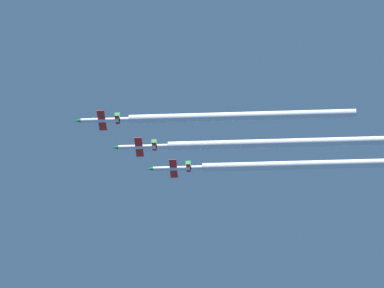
# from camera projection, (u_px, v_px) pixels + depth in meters

# --- Properties ---
(jet_lead) EXTENTS (8.05, 11.72, 2.82)m
(jet_lead) POSITION_uv_depth(u_px,v_px,m) (99.00, 120.00, 335.20)
(jet_lead) COLOR silver
(jet_second_echelon) EXTENTS (8.05, 11.72, 2.82)m
(jet_second_echelon) POSITION_uv_depth(u_px,v_px,m) (136.00, 147.00, 341.47)
(jet_second_echelon) COLOR silver
(jet_third_echelon) EXTENTS (8.05, 11.72, 2.82)m
(jet_third_echelon) POSITION_uv_depth(u_px,v_px,m) (170.00, 168.00, 347.56)
(jet_third_echelon) COLOR silver
(smoke_trail_lead) EXTENTS (2.20, 58.57, 2.20)m
(smoke_trail_lead) POSITION_uv_depth(u_px,v_px,m) (238.00, 116.00, 333.96)
(smoke_trail_lead) COLOR white
(smoke_trail_second_echelon) EXTENTS (2.20, 73.41, 2.20)m
(smoke_trail_second_echelon) POSITION_uv_depth(u_px,v_px,m) (302.00, 143.00, 339.97)
(smoke_trail_second_echelon) COLOR white
(smoke_trail_third_echelon) EXTENTS (2.20, 77.18, 2.20)m
(smoke_trail_third_echelon) POSITION_uv_depth(u_px,v_px,m) (341.00, 164.00, 346.00)
(smoke_trail_third_echelon) COLOR white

